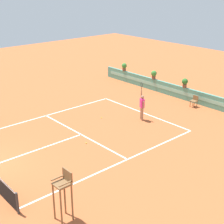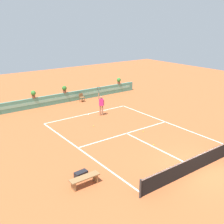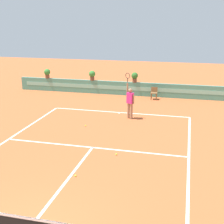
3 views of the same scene
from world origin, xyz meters
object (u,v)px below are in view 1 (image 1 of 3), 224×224
Objects in this scene: tennis_ball_near_baseline at (45,148)px; tennis_ball_by_sideline at (86,143)px; tennis_ball_mid_court at (101,118)px; ball_kid_chair at (194,101)px; tennis_player at (142,105)px; potted_plant_far_left at (124,66)px; umpire_chair at (64,190)px; potted_plant_left at (154,74)px; potted_plant_centre at (185,82)px.

tennis_ball_near_baseline is 1.00× the size of tennis_ball_by_sideline.
tennis_ball_mid_court is (-1.40, 5.26, 0.00)m from tennis_ball_near_baseline.
ball_kid_chair is at bearing 87.47° from tennis_ball_by_sideline.
ball_kid_chair is 4.88m from tennis_player.
tennis_ball_mid_court is at bearing -52.85° from potted_plant_far_left.
potted_plant_left is at bearing 120.84° from umpire_chair.
tennis_ball_mid_court is 7.61m from potted_plant_centre.
tennis_ball_by_sideline is (-4.71, 4.62, -1.31)m from umpire_chair.
tennis_ball_near_baseline is 0.09× the size of potted_plant_far_left.
ball_kid_chair reaches higher than tennis_ball_mid_court.
tennis_player is at bearing -35.94° from potted_plant_far_left.
tennis_ball_near_baseline and tennis_ball_mid_court have the same top height.
potted_plant_far_left is (-7.98, 10.50, 1.38)m from tennis_ball_by_sideline.
umpire_chair is at bearing -62.11° from tennis_player.
potted_plant_left is (-3.33, 12.63, 1.38)m from tennis_ball_near_baseline.
tennis_player is (-5.09, 9.62, -0.29)m from umpire_chair.
ball_kid_chair is at bearing 83.16° from tennis_ball_near_baseline.
tennis_ball_by_sideline is 13.26m from potted_plant_far_left.
potted_plant_centre is (-1.52, 0.73, 0.93)m from ball_kid_chair.
umpire_chair is 10.60m from tennis_ball_mid_court.
potted_plant_left is (3.66, 0.00, 0.00)m from potted_plant_far_left.
ball_kid_chair is 1.17× the size of potted_plant_centre.
potted_plant_left is (-4.32, 10.50, 1.38)m from tennis_ball_by_sideline.
ball_kid_chair is 4.90m from potted_plant_left.
potted_plant_left and potted_plant_centre have the same top height.
tennis_player is 7.23m from tennis_ball_near_baseline.
potted_plant_left is at bearing 0.00° from potted_plant_far_left.
ball_kid_chair is 0.33× the size of tennis_player.
umpire_chair is 6.73m from tennis_ball_by_sideline.
potted_plant_far_left is at bearing 127.23° from tennis_ball_by_sideline.
umpire_chair is at bearing -23.61° from tennis_ball_near_baseline.
potted_plant_far_left is (-8.41, 0.73, 0.93)m from ball_kid_chair.
ball_kid_chair is 8.49m from potted_plant_far_left.
tennis_ball_by_sideline is 11.44m from potted_plant_left.
potted_plant_far_left is at bearing 118.93° from tennis_ball_near_baseline.
tennis_ball_mid_court is at bearing -113.04° from ball_kid_chair.
tennis_ball_by_sideline is at bearing -85.61° from tennis_player.
potted_plant_left reaches higher than tennis_ball_near_baseline.
tennis_player is at bearing 85.09° from tennis_ball_near_baseline.
potted_plant_centre is at bearing 154.35° from ball_kid_chair.
umpire_chair is 2.52× the size of ball_kid_chair.
tennis_ball_mid_court is 7.74m from potted_plant_left.
tennis_ball_by_sideline is at bearing -52.77° from potted_plant_far_left.
potted_plant_far_left is 6.89m from potted_plant_centre.
tennis_ball_near_baseline is at bearing -75.13° from tennis_ball_mid_court.
umpire_chair is at bearing -47.52° from tennis_ball_mid_court.
potted_plant_centre is (-1.09, 10.50, 1.38)m from tennis_ball_by_sideline.
tennis_player is at bearing 117.89° from umpire_chair.
tennis_player is 38.01× the size of tennis_ball_near_baseline.
tennis_ball_by_sideline is 0.09× the size of potted_plant_far_left.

